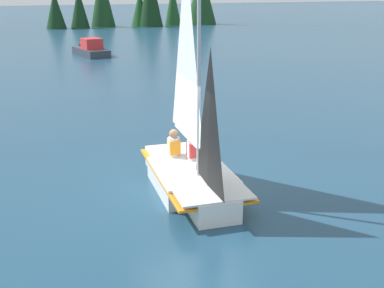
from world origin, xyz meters
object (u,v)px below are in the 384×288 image
object	(u,v)px
motorboat_distant	(91,49)
sailor_crew	(174,151)
sailboat_main	(191,161)
sailor_helm	(193,153)

from	to	relation	value
motorboat_distant	sailor_crew	bearing A→B (deg)	-15.26
sailor_crew	sailboat_main	bearing A→B (deg)	9.69
sailor_helm	motorboat_distant	xyz separation A→B (m)	(2.59, 23.28, -0.22)
sailboat_main	sailor_crew	size ratio (longest dim) A/B	4.69
sailboat_main	sailor_crew	xyz separation A→B (m)	(-0.04, 0.98, -0.05)
sailor_helm	sailboat_main	bearing A→B (deg)	-20.27
sailor_crew	sailor_helm	bearing A→B (deg)	48.39
motorboat_distant	sailor_helm	bearing A→B (deg)	-14.29
sailor_helm	motorboat_distant	distance (m)	23.42
sailor_helm	sailor_crew	distance (m)	0.53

